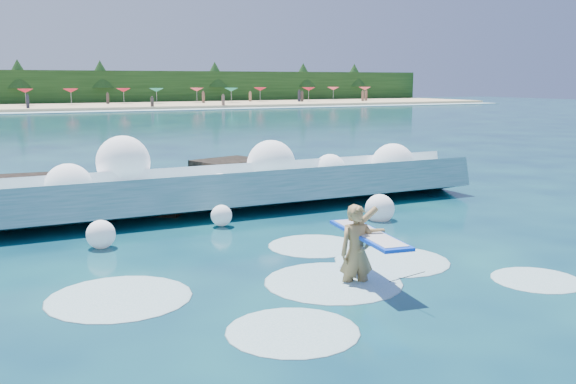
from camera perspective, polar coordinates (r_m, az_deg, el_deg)
ground at (r=11.83m, az=-2.11°, el=-7.80°), size 200.00×200.00×0.00m
beach at (r=88.42m, az=-24.02°, el=6.86°), size 140.00×20.00×0.40m
wet_band at (r=77.46m, az=-23.56°, el=6.46°), size 140.00×5.00×0.08m
breaking_wave at (r=17.82m, az=-9.57°, el=-0.11°), size 17.98×2.80×1.55m
rock_cluster at (r=18.75m, az=-13.55°, el=-0.08°), size 8.13×3.32×1.37m
surfer_with_board at (r=11.49m, az=6.37°, el=-5.05°), size 1.09×2.93×1.74m
wave_spray at (r=17.77m, az=-8.54°, el=1.53°), size 15.16×5.03×2.22m
surf_foam at (r=11.84m, az=1.82°, el=-7.77°), size 9.07×6.15×0.13m
beach_umbrellas at (r=90.21m, az=-24.05°, el=8.20°), size 111.48×6.52×0.50m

